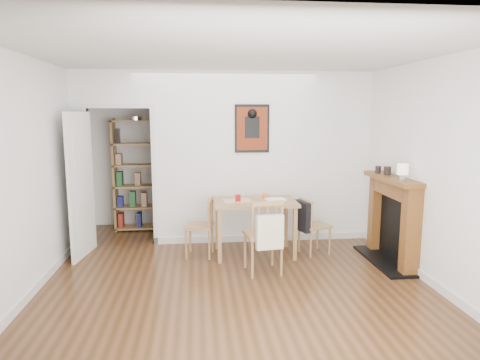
{
  "coord_description": "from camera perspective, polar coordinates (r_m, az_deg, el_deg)",
  "views": [
    {
      "loc": [
        -0.43,
        -5.05,
        1.99
      ],
      "look_at": [
        0.14,
        0.6,
        1.09
      ],
      "focal_mm": 32.0,
      "sensor_mm": 36.0,
      "label": 1
    }
  ],
  "objects": [
    {
      "name": "ground",
      "position": [
        5.44,
        -0.88,
        -12.45
      ],
      "size": [
        5.2,
        5.2,
        0.0
      ],
      "primitive_type": "plane",
      "color": "#56321C",
      "rests_on": "ground"
    },
    {
      "name": "dining_table",
      "position": [
        5.97,
        1.96,
        -3.63
      ],
      "size": [
        1.14,
        0.73,
        0.78
      ],
      "color": "olive",
      "rests_on": "ground"
    },
    {
      "name": "notebook",
      "position": [
        6.02,
        4.7,
        -2.56
      ],
      "size": [
        0.3,
        0.24,
        0.01
      ],
      "primitive_type": "cube",
      "rotation": [
        0.0,
        0.0,
        0.16
      ],
      "color": "white",
      "rests_on": "dining_table"
    },
    {
      "name": "room_shell",
      "position": [
        6.45,
        -1.06,
        2.84
      ],
      "size": [
        5.2,
        5.2,
        5.2
      ],
      "color": "silver",
      "rests_on": "ground"
    },
    {
      "name": "mantel_lamp",
      "position": [
        5.59,
        20.88,
        1.23
      ],
      "size": [
        0.14,
        0.14,
        0.21
      ],
      "color": "silver",
      "rests_on": "fireplace"
    },
    {
      "name": "chair_front",
      "position": [
        5.36,
        3.13,
        -7.34
      ],
      "size": [
        0.53,
        0.59,
        0.95
      ],
      "color": "#A4784C",
      "rests_on": "ground"
    },
    {
      "name": "orange_fruit",
      "position": [
        6.12,
        3.27,
        -2.07
      ],
      "size": [
        0.07,
        0.07,
        0.07
      ],
      "primitive_type": "sphere",
      "color": "#FF570D",
      "rests_on": "dining_table"
    },
    {
      "name": "placemat",
      "position": [
        5.93,
        -0.39,
        -2.77
      ],
      "size": [
        0.42,
        0.34,
        0.0
      ],
      "primitive_type": "cube",
      "rotation": [
        0.0,
        0.0,
        0.14
      ],
      "color": "beige",
      "rests_on": "dining_table"
    },
    {
      "name": "bookshelf",
      "position": [
        7.42,
        -13.48,
        0.56
      ],
      "size": [
        0.8,
        0.32,
        1.89
      ],
      "color": "olive",
      "rests_on": "ground"
    },
    {
      "name": "red_glass",
      "position": [
        5.87,
        -0.27,
        -2.43
      ],
      "size": [
        0.07,
        0.07,
        0.1
      ],
      "primitive_type": "cylinder",
      "color": "#980F0D",
      "rests_on": "dining_table"
    },
    {
      "name": "chair_left",
      "position": [
        6.0,
        -5.45,
        -6.26
      ],
      "size": [
        0.48,
        0.48,
        0.83
      ],
      "color": "#A4784C",
      "rests_on": "ground"
    },
    {
      "name": "ceramic_jar_a",
      "position": [
        6.06,
        19.04,
        1.19
      ],
      "size": [
        0.1,
        0.1,
        0.12
      ],
      "primitive_type": "cylinder",
      "color": "black",
      "rests_on": "fireplace"
    },
    {
      "name": "ceramic_jar_b",
      "position": [
        6.22,
        17.93,
        1.35
      ],
      "size": [
        0.08,
        0.08,
        0.1
      ],
      "primitive_type": "cylinder",
      "color": "black",
      "rests_on": "fireplace"
    },
    {
      "name": "chair_right",
      "position": [
        6.16,
        9.77,
        -5.96
      ],
      "size": [
        0.54,
        0.5,
        0.8
      ],
      "color": "#A4784C",
      "rests_on": "ground"
    },
    {
      "name": "fireplace",
      "position": [
        6.05,
        19.76,
        -4.65
      ],
      "size": [
        0.45,
        1.25,
        1.16
      ],
      "color": "brown",
      "rests_on": "ground"
    }
  ]
}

